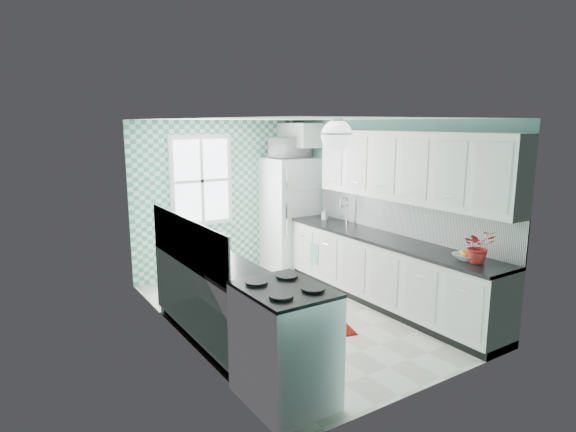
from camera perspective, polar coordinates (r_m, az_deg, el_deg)
floor at (r=6.46m, az=0.85°, el=-11.45°), size 3.00×4.40×0.02m
ceiling at (r=5.97m, az=0.92°, el=11.51°), size 3.00×4.40×0.02m
wall_back at (r=7.99m, az=-7.98°, el=2.21°), size 3.00×0.02×2.50m
wall_front at (r=4.48m, az=16.89°, el=-5.11°), size 3.00×0.02×2.50m
wall_left at (r=5.42m, az=-12.52°, el=-2.14°), size 0.02×4.40×2.50m
wall_right at (r=7.03m, az=11.16°, el=0.91°), size 0.02×4.40×2.50m
accent_wall at (r=7.97m, az=-7.91°, el=2.19°), size 3.00×0.01×2.50m
window at (r=7.77m, az=-10.22°, el=4.13°), size 1.04×0.05×1.44m
backsplash_right at (r=6.75m, az=13.37°, el=-0.07°), size 0.02×3.60×0.51m
backsplash_left at (r=5.37m, az=-11.99°, el=-2.84°), size 0.02×2.15×0.51m
upper_cabinets_right at (r=6.40m, az=13.99°, el=5.69°), size 0.33×3.20×0.90m
upper_cabinet_fridge at (r=8.22m, az=1.34°, el=9.56°), size 0.40×0.74×0.40m
ceiling_light at (r=5.33m, az=5.78°, el=9.51°), size 0.34×0.34×0.35m
base_cabinets_right at (r=6.73m, az=11.38°, el=-6.57°), size 0.60×3.60×0.90m
countertop_right at (r=6.59m, az=11.44°, el=-2.70°), size 0.63×3.60×0.04m
base_cabinets_left at (r=5.69m, az=-8.95°, el=-9.78°), size 0.60×2.15×0.90m
countertop_left at (r=5.55m, az=-8.95°, el=-5.21°), size 0.63×2.15×0.04m
fridge at (r=8.24m, az=0.23°, el=0.39°), size 0.82×0.81×1.88m
stove at (r=4.40m, az=-0.43°, el=-14.77°), size 0.69×0.87×1.04m
sink at (r=7.35m, az=5.95°, el=-1.04°), size 0.52×0.44×0.53m
rug at (r=6.15m, az=3.74°, el=-12.50°), size 0.86×1.04×0.01m
dish_towel at (r=7.40m, az=3.13°, el=-4.50°), size 0.02×0.21×0.32m
fruit_bowl at (r=5.78m, az=20.42°, el=-4.54°), size 0.29×0.29×0.07m
potted_plant at (r=5.67m, az=21.64°, el=-3.34°), size 0.42×0.40×0.38m
soap_bottle at (r=7.66m, az=4.39°, el=0.25°), size 0.10×0.10×0.18m
microwave at (r=8.11m, az=0.23°, el=8.09°), size 0.63×0.44×0.34m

